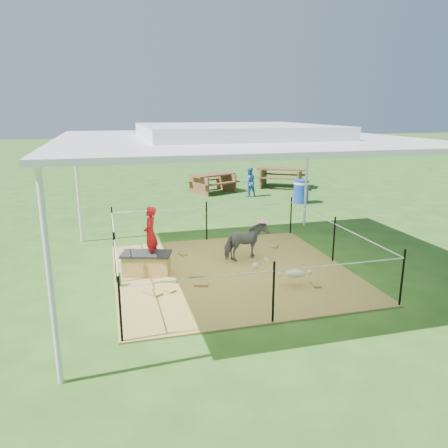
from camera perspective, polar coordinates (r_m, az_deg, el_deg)
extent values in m
plane|color=#2D5919|center=(8.84, 1.02, -6.29)|extent=(90.00, 90.00, 0.00)
cube|color=brown|center=(8.84, 1.02, -6.20)|extent=(4.60, 4.60, 0.03)
cylinder|color=silver|center=(11.11, -18.54, 4.26)|extent=(0.07, 0.07, 2.60)
cylinder|color=silver|center=(12.29, 10.69, 5.71)|extent=(0.07, 0.07, 2.60)
cylinder|color=silver|center=(5.32, -21.76, -6.98)|extent=(0.07, 0.07, 2.60)
cube|color=white|center=(8.27, 1.11, 11.04)|extent=(6.30, 6.30, 0.08)
cube|color=white|center=(8.26, 1.11, 12.08)|extent=(3.30, 3.30, 0.22)
cylinder|color=black|center=(10.52, -14.32, -0.45)|extent=(0.04, 0.04, 1.00)
cylinder|color=black|center=(10.77, -2.29, 0.35)|extent=(0.04, 0.04, 1.00)
cylinder|color=black|center=(11.47, 8.74, 1.08)|extent=(0.04, 0.04, 1.00)
cylinder|color=black|center=(8.36, -13.98, -4.35)|extent=(0.04, 0.04, 1.00)
cylinder|color=black|center=(9.53, 14.16, -2.02)|extent=(0.04, 0.04, 1.00)
cylinder|color=black|center=(6.27, -13.40, -10.90)|extent=(0.04, 0.04, 1.00)
cylinder|color=black|center=(6.68, 6.47, -8.93)|extent=(0.04, 0.04, 1.00)
cylinder|color=black|center=(7.75, 22.25, -6.58)|extent=(0.04, 0.04, 1.00)
cylinder|color=white|center=(10.69, -2.31, 2.17)|extent=(4.50, 0.02, 0.02)
cylinder|color=white|center=(6.55, 6.56, -6.12)|extent=(4.50, 0.02, 0.02)
cylinder|color=white|center=(9.43, 14.29, 0.01)|extent=(0.02, 4.50, 0.02)
cylinder|color=white|center=(8.26, -14.13, -2.06)|extent=(0.02, 4.50, 0.02)
cube|color=olive|center=(8.72, -10.06, -5.25)|extent=(0.97, 0.68, 0.39)
cube|color=black|center=(8.65, -10.13, -3.87)|extent=(1.04, 0.74, 0.05)
imported|color=red|center=(8.51, -9.61, -0.59)|extent=(0.36, 0.44, 1.06)
cylinder|color=#1A781C|center=(8.30, -13.55, -7.03)|extent=(0.09, 0.09, 0.25)
imported|color=#47464B|center=(9.35, 2.86, -2.34)|extent=(1.04, 0.69, 0.80)
cylinder|color=pink|center=(9.22, 2.90, 0.39)|extent=(0.25, 0.25, 0.12)
cylinder|color=#163AA8|center=(15.48, 10.04, 4.20)|extent=(0.56, 0.56, 0.81)
cube|color=brown|center=(17.29, -1.46, 5.36)|extent=(2.11, 1.86, 0.73)
cube|color=#55371D|center=(18.55, 7.49, 6.03)|extent=(2.41, 2.21, 0.82)
imported|color=blue|center=(16.42, 3.31, 5.51)|extent=(0.59, 0.50, 1.10)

